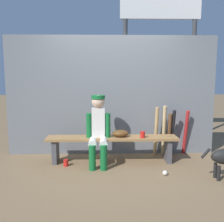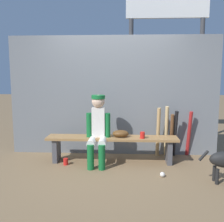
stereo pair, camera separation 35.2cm
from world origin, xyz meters
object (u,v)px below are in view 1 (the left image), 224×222
at_px(bat_wood_dark, 169,135).
at_px(cup_on_bench, 143,135).
at_px(player_seated, 98,128).
at_px(bat_wood_natural, 164,130).
at_px(bat_wood_tan, 156,132).
at_px(bat_aluminum_red, 186,132).
at_px(bat_aluminum_black, 172,133).
at_px(cup_on_ground, 66,163).
at_px(baseball_glove, 121,133).
at_px(dugout_bench, 112,143).
at_px(baseball, 165,173).
at_px(scoreboard, 163,21).

height_order(bat_wood_dark, cup_on_bench, bat_wood_dark).
xyz_separation_m(player_seated, bat_wood_natural, (1.21, 0.48, -0.16)).
height_order(bat_wood_tan, bat_aluminum_red, bat_wood_tan).
bearing_deg(bat_aluminum_black, cup_on_ground, -164.31).
height_order(bat_aluminum_red, cup_on_bench, bat_aluminum_red).
bearing_deg(cup_on_ground, bat_aluminum_black, 15.69).
bearing_deg(bat_wood_tan, baseball_glove, -154.17).
bearing_deg(player_seated, bat_wood_natural, 21.58).
bearing_deg(cup_on_ground, bat_wood_dark, 15.58).
xyz_separation_m(dugout_bench, baseball_glove, (0.15, 0.00, 0.16)).
height_order(dugout_bench, bat_wood_tan, bat_wood_tan).
bearing_deg(cup_on_ground, baseball, -15.81).
bearing_deg(bat_wood_tan, baseball, -92.47).
xyz_separation_m(dugout_bench, cup_on_bench, (0.52, -0.08, 0.16)).
relative_size(baseball_glove, bat_wood_natural, 0.30).
height_order(bat_aluminum_black, cup_on_ground, bat_aluminum_black).
xyz_separation_m(player_seated, cup_on_ground, (-0.54, -0.08, -0.58)).
relative_size(dugout_bench, bat_wood_natural, 2.37).
bearing_deg(player_seated, baseball_glove, 16.02).
distance_m(bat_wood_tan, bat_aluminum_black, 0.31).
height_order(player_seated, bat_wood_tan, player_seated).
bearing_deg(dugout_bench, bat_wood_natural, 20.70).
bearing_deg(player_seated, scoreboard, 50.60).
xyz_separation_m(bat_wood_tan, bat_aluminum_red, (0.58, 0.08, -0.04)).
bearing_deg(dugout_bench, bat_aluminum_black, 16.95).
relative_size(player_seated, bat_aluminum_red, 1.37).
xyz_separation_m(bat_wood_dark, bat_aluminum_red, (0.33, 0.08, 0.02)).
distance_m(player_seated, baseball, 1.29).
relative_size(cup_on_ground, scoreboard, 0.03).
bearing_deg(scoreboard, baseball_glove, -122.61).
bearing_deg(baseball, bat_wood_natural, 78.91).
xyz_separation_m(dugout_bench, cup_on_ground, (-0.77, -0.19, -0.29)).
relative_size(baseball_glove, bat_wood_dark, 0.35).
xyz_separation_m(bat_wood_natural, baseball, (-0.20, -1.00, -0.44)).
relative_size(baseball, scoreboard, 0.02).
distance_m(dugout_bench, bat_aluminum_red, 1.47).
bearing_deg(baseball_glove, bat_aluminum_red, 17.98).
bearing_deg(player_seated, baseball, -27.10).
bearing_deg(bat_aluminum_black, dugout_bench, -163.05).
bearing_deg(bat_aluminum_black, bat_wood_dark, -161.29).
relative_size(bat_wood_tan, scoreboard, 0.24).
relative_size(dugout_bench, baseball, 30.42).
distance_m(player_seated, cup_on_bench, 0.76).
bearing_deg(bat_wood_natural, baseball, -101.09).
bearing_deg(cup_on_ground, scoreboard, 42.66).
distance_m(bat_wood_natural, bat_aluminum_black, 0.16).
height_order(bat_aluminum_black, baseball, bat_aluminum_black).
bearing_deg(bat_wood_dark, player_seated, -161.61).
xyz_separation_m(player_seated, baseball, (1.02, -0.52, -0.60)).
bearing_deg(dugout_bench, bat_wood_dark, 16.84).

